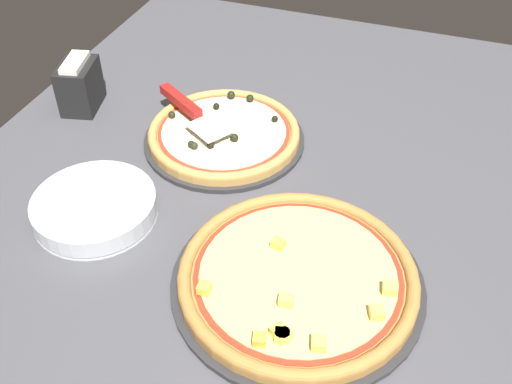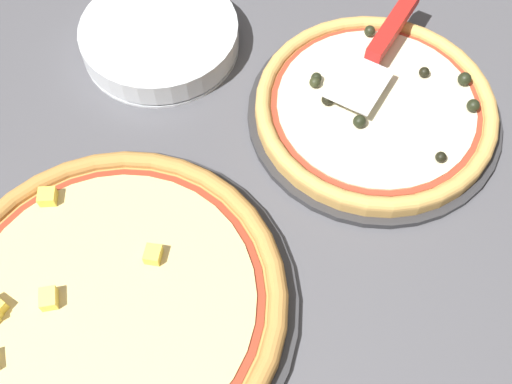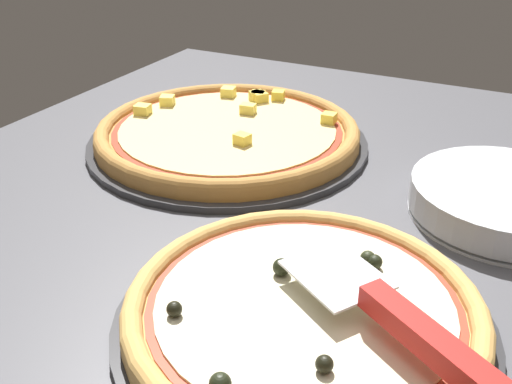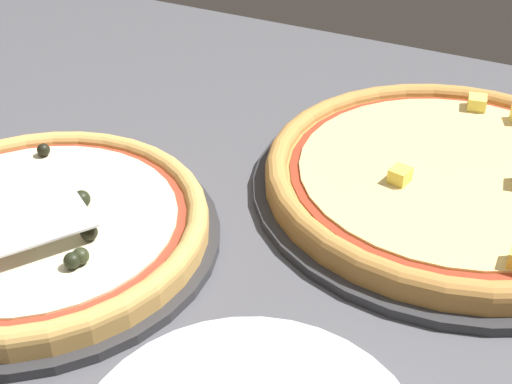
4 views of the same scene
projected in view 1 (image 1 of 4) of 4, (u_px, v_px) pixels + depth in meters
ground_plane at (246, 170)px, 124.09cm from camera, size 144.33×110.97×3.60cm
pizza_pan_front at (224, 140)px, 128.20cm from camera, size 34.29×34.29×1.00cm
pizza_front at (224, 133)px, 127.03cm from camera, size 32.23×32.23×3.79cm
pizza_pan_back at (297, 283)px, 98.44cm from camera, size 41.78×41.78×1.00cm
pizza_back at (298, 276)px, 97.20cm from camera, size 39.27×39.27×3.46cm
serving_spatula at (186, 106)px, 128.82cm from camera, size 15.83×21.33×2.00cm
plate_stack at (95, 208)px, 109.78cm from camera, size 22.72×22.72×4.20cm
napkin_holder at (80, 85)px, 135.08cm from camera, size 12.29×9.76×11.97cm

